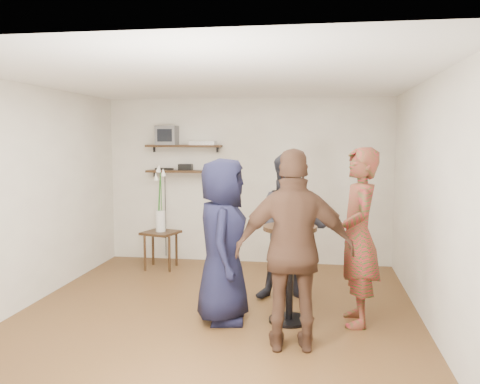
# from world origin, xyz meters

# --- Properties ---
(room) EXTENTS (4.58, 5.08, 2.68)m
(room) POSITION_xyz_m (0.00, 0.00, 1.30)
(room) COLOR #4E3119
(room) RESTS_ON ground
(shelf_upper) EXTENTS (1.20, 0.25, 0.04)m
(shelf_upper) POSITION_xyz_m (-1.00, 2.38, 1.85)
(shelf_upper) COLOR black
(shelf_upper) RESTS_ON room
(shelf_lower) EXTENTS (1.20, 0.25, 0.04)m
(shelf_lower) POSITION_xyz_m (-1.00, 2.38, 1.45)
(shelf_lower) COLOR black
(shelf_lower) RESTS_ON room
(crt_monitor) EXTENTS (0.32, 0.30, 0.30)m
(crt_monitor) POSITION_xyz_m (-1.27, 2.38, 2.02)
(crt_monitor) COLOR #59595B
(crt_monitor) RESTS_ON shelf_upper
(dvd_deck) EXTENTS (0.40, 0.24, 0.06)m
(dvd_deck) POSITION_xyz_m (-0.69, 2.38, 1.90)
(dvd_deck) COLOR silver
(dvd_deck) RESTS_ON shelf_upper
(radio) EXTENTS (0.22, 0.10, 0.10)m
(radio) POSITION_xyz_m (-0.98, 2.38, 1.52)
(radio) COLOR black
(radio) RESTS_ON shelf_lower
(power_strip) EXTENTS (0.30, 0.05, 0.03)m
(power_strip) POSITION_xyz_m (-1.34, 2.42, 1.48)
(power_strip) COLOR black
(power_strip) RESTS_ON shelf_lower
(side_table) EXTENTS (0.59, 0.59, 0.57)m
(side_table) POSITION_xyz_m (-1.24, 1.87, 0.47)
(side_table) COLOR black
(side_table) RESTS_ON room
(vase_lilies) EXTENTS (0.20, 0.21, 1.03)m
(vase_lilies) POSITION_xyz_m (-1.24, 1.87, 0.89)
(vase_lilies) COLOR silver
(vase_lilies) RESTS_ON side_table
(drinks_table) EXTENTS (0.57, 0.57, 1.04)m
(drinks_table) POSITION_xyz_m (0.82, -0.11, 0.67)
(drinks_table) COLOR black
(drinks_table) RESTS_ON room
(wine_glass_fl) EXTENTS (0.07, 0.07, 0.22)m
(wine_glass_fl) POSITION_xyz_m (0.74, -0.12, 1.19)
(wine_glass_fl) COLOR silver
(wine_glass_fl) RESTS_ON drinks_table
(wine_glass_fr) EXTENTS (0.07, 0.07, 0.20)m
(wine_glass_fr) POSITION_xyz_m (0.90, -0.13, 1.18)
(wine_glass_fr) COLOR silver
(wine_glass_fr) RESTS_ON drinks_table
(wine_glass_bl) EXTENTS (0.07, 0.07, 0.21)m
(wine_glass_bl) POSITION_xyz_m (0.78, -0.05, 1.19)
(wine_glass_bl) COLOR silver
(wine_glass_bl) RESTS_ON drinks_table
(wine_glass_br) EXTENTS (0.07, 0.07, 0.22)m
(wine_glass_br) POSITION_xyz_m (0.83, -0.10, 1.19)
(wine_glass_br) COLOR silver
(wine_glass_br) RESTS_ON drinks_table
(person_plaid) EXTENTS (0.50, 0.72, 1.88)m
(person_plaid) POSITION_xyz_m (1.53, -0.05, 0.94)
(person_plaid) COLOR red
(person_plaid) RESTS_ON room
(person_dark) EXTENTS (0.89, 0.70, 1.79)m
(person_dark) POSITION_xyz_m (0.80, 0.61, 0.90)
(person_dark) COLOR black
(person_dark) RESTS_ON room
(person_navy) EXTENTS (0.65, 0.92, 1.76)m
(person_navy) POSITION_xyz_m (0.11, -0.19, 0.88)
(person_navy) COLOR black
(person_navy) RESTS_ON room
(person_brown) EXTENTS (1.15, 0.58, 1.88)m
(person_brown) POSITION_xyz_m (0.90, -0.82, 0.94)
(person_brown) COLOR #442B1D
(person_brown) RESTS_ON room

